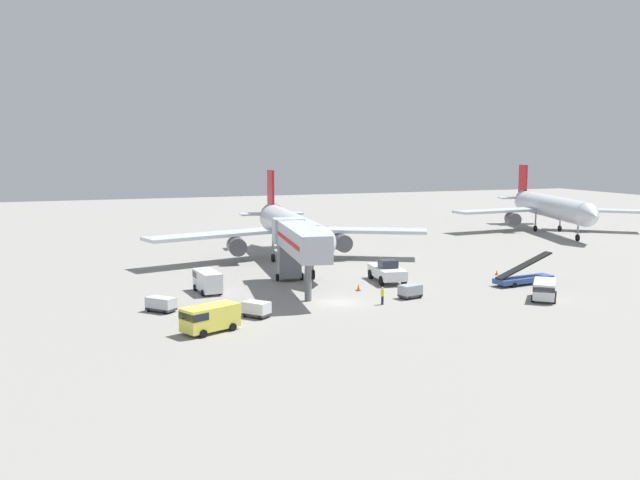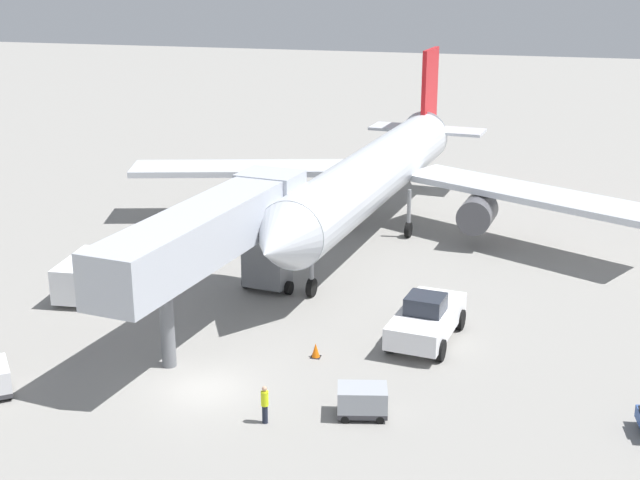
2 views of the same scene
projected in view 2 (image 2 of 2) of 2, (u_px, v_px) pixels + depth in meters
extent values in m
plane|color=gray|center=(203.00, 388.00, 40.94)|extent=(300.00, 300.00, 0.00)
cylinder|color=silver|center=(371.00, 176.00, 60.72)|extent=(7.07, 29.47, 3.98)
cone|color=silver|center=(277.00, 245.00, 46.19)|extent=(4.25, 3.86, 3.90)
cone|color=silver|center=(432.00, 128.00, 76.01)|extent=(4.34, 5.75, 3.79)
cube|color=red|center=(430.00, 87.00, 73.68)|extent=(0.81, 4.24, 6.38)
cube|color=silver|center=(455.00, 131.00, 73.61)|extent=(5.08, 3.57, 0.24)
cube|color=silver|center=(400.00, 127.00, 75.22)|extent=(5.08, 3.57, 0.24)
cube|color=silver|center=(527.00, 193.00, 59.87)|extent=(18.05, 12.30, 0.44)
cube|color=silver|center=(252.00, 168.00, 66.82)|extent=(18.66, 9.05, 0.44)
cylinder|color=#4C4C51|center=(477.00, 213.00, 60.35)|extent=(2.67, 3.30, 2.36)
cylinder|color=#4C4C51|center=(284.00, 194.00, 65.22)|extent=(2.67, 3.30, 2.36)
cylinder|color=gray|center=(312.00, 264.00, 51.41)|extent=(0.28, 0.28, 2.95)
cylinder|color=black|center=(312.00, 287.00, 51.86)|extent=(0.47, 1.13, 1.10)
cylinder|color=gray|center=(409.00, 210.00, 62.33)|extent=(0.28, 0.28, 2.95)
cylinder|color=black|center=(408.00, 230.00, 62.78)|extent=(0.47, 1.13, 1.10)
cylinder|color=gray|center=(348.00, 204.00, 63.88)|extent=(0.28, 0.28, 2.95)
cylinder|color=black|center=(348.00, 223.00, 64.33)|extent=(0.47, 1.13, 1.10)
cube|color=#B2B7C1|center=(197.00, 236.00, 44.20)|extent=(5.16, 15.96, 2.70)
cube|color=red|center=(171.00, 233.00, 44.76)|extent=(1.88, 13.06, 0.44)
cube|color=#B2B7C1|center=(270.00, 196.00, 51.61)|extent=(3.81, 3.25, 2.84)
cube|color=#232833|center=(280.00, 187.00, 52.68)|extent=(3.30, 0.70, 0.90)
cube|color=slate|center=(267.00, 253.00, 52.12)|extent=(2.78, 2.14, 3.99)
cylinder|color=black|center=(246.00, 281.00, 53.25)|extent=(0.41, 0.83, 0.80)
cylinder|color=black|center=(289.00, 288.00, 52.21)|extent=(0.41, 0.83, 0.80)
cylinder|color=slate|center=(167.00, 324.00, 42.53)|extent=(0.70, 0.70, 4.39)
cube|color=white|center=(427.00, 320.00, 45.75)|extent=(3.53, 6.72, 1.15)
cube|color=#232833|center=(426.00, 304.00, 45.16)|extent=(2.12, 2.03, 0.90)
cylinder|color=black|center=(440.00, 350.00, 43.63)|extent=(0.54, 1.14, 1.10)
cylinder|color=black|center=(390.00, 342.00, 44.55)|extent=(0.54, 1.14, 1.10)
cylinder|color=black|center=(460.00, 319.00, 47.31)|extent=(0.54, 1.14, 1.10)
cylinder|color=black|center=(414.00, 312.00, 48.23)|extent=(0.54, 1.14, 1.10)
cube|color=white|center=(84.00, 275.00, 51.72)|extent=(2.33, 5.06, 2.03)
cube|color=#1E232D|center=(95.00, 259.00, 53.15)|extent=(2.07, 1.74, 0.65)
cylinder|color=black|center=(81.00, 280.00, 53.59)|extent=(0.40, 0.71, 0.68)
cylinder|color=black|center=(110.00, 282.00, 53.30)|extent=(0.40, 0.71, 0.68)
cylinder|color=black|center=(59.00, 299.00, 50.74)|extent=(0.40, 0.71, 0.68)
cylinder|color=black|center=(89.00, 301.00, 50.44)|extent=(0.40, 0.71, 0.68)
cube|color=#38383D|center=(362.00, 410.00, 38.41)|extent=(2.43, 1.91, 0.22)
cube|color=#999EA5|center=(362.00, 398.00, 38.22)|extent=(2.43, 1.91, 0.98)
cylinder|color=black|center=(379.00, 405.00, 39.06)|extent=(0.38, 0.20, 0.36)
cylinder|color=black|center=(380.00, 420.00, 37.78)|extent=(0.38, 0.20, 0.36)
cylinder|color=black|center=(345.00, 404.00, 39.10)|extent=(0.38, 0.20, 0.36)
cylinder|color=black|center=(345.00, 420.00, 37.82)|extent=(0.38, 0.20, 0.36)
cylinder|color=black|center=(7.00, 380.00, 41.39)|extent=(0.32, 0.36, 0.36)
cylinder|color=black|center=(11.00, 395.00, 39.96)|extent=(0.32, 0.36, 0.36)
cylinder|color=#1E2333|center=(265.00, 414.00, 37.80)|extent=(0.35, 0.35, 0.84)
cylinder|color=#D8EA19|center=(265.00, 398.00, 37.56)|extent=(0.47, 0.47, 0.66)
sphere|color=tan|center=(264.00, 389.00, 37.42)|extent=(0.23, 0.23, 0.23)
cube|color=black|center=(316.00, 357.00, 44.12)|extent=(0.49, 0.49, 0.03)
cone|color=orange|center=(316.00, 350.00, 44.01)|extent=(0.42, 0.42, 0.73)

